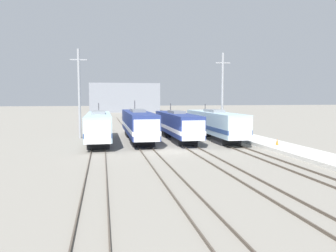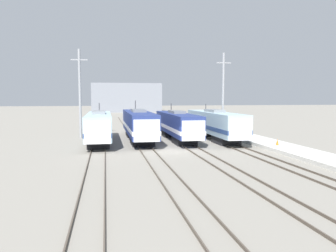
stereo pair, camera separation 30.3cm
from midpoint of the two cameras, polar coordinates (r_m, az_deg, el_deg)
name	(u,v)px [view 2 (the right image)]	position (r m, az deg, el deg)	size (l,w,h in m)	color
ground_plane	(171,151)	(35.23, 0.77, -4.30)	(400.00, 400.00, 0.00)	gray
rail_pair_far_left	(98,152)	(34.53, -11.86, -4.47)	(1.50, 120.00, 0.15)	#4C4238
rail_pair_center_left	(147,151)	(34.80, -3.37, -4.30)	(1.51, 120.00, 0.15)	#4C4238
rail_pair_center_right	(194,149)	(35.81, 4.80, -4.04)	(1.51, 120.00, 0.15)	#4C4238
rail_pair_far_right	(238,148)	(37.51, 12.38, -3.73)	(1.50, 120.00, 0.15)	#4C4238
locomotive_far_left	(99,127)	(41.58, -11.73, -0.10)	(2.96, 16.27, 4.95)	#232326
locomotive_center_left	(139,124)	(43.59, -4.95, 0.29)	(3.11, 18.58, 5.26)	black
locomotive_center_right	(177,125)	(43.73, 1.84, 0.19)	(2.89, 17.34, 4.85)	black
locomotive_far_right	(215,124)	(44.63, 8.43, 0.32)	(2.96, 17.82, 4.76)	#232326
catenary_tower_left	(80,93)	(47.22, -14.91, 5.61)	(2.27, 0.36, 12.35)	gray
catenary_tower_right	(223,93)	(50.29, 9.75, 5.65)	(2.27, 0.36, 12.35)	gray
platform	(276,146)	(39.50, 18.49, -3.25)	(4.00, 120.00, 0.41)	beige
traffic_cone	(277,142)	(38.43, 18.72, -2.66)	(0.31, 0.31, 0.68)	orange
depot_building	(126,98)	(134.10, -7.25, 4.90)	(26.99, 15.38, 11.31)	gray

